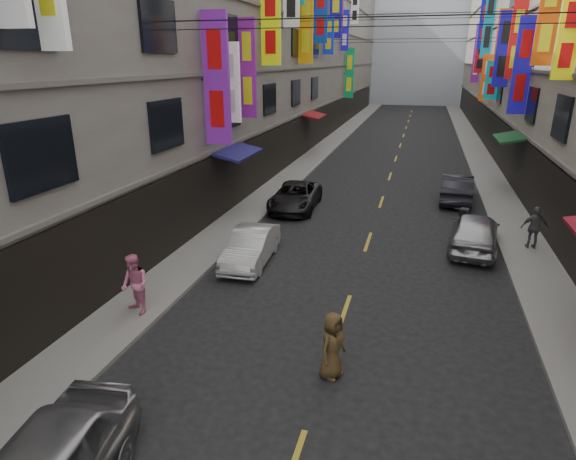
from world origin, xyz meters
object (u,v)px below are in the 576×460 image
Objects in this scene: car_left_mid at (251,246)px; pedestrian_crossing at (332,346)px; scooter_far_right at (462,220)px; pedestrian_lfar at (135,285)px; car_right_mid at (475,232)px; pedestrian_rfar at (535,228)px; car_left_far at (295,196)px; car_right_far at (457,188)px.

car_left_mid is 7.04m from pedestrian_crossing.
pedestrian_lfar is (-9.38, -10.37, 0.56)m from scooter_far_right.
pedestrian_lfar reaches higher than car_right_mid.
car_left_mid is at bearing 17.14° from pedestrian_rfar.
car_left_far is at bearing -16.19° from car_right_mid.
pedestrian_lfar is (-1.82, -4.53, 0.38)m from car_left_mid.
car_right_far is at bearing 21.65° from car_left_far.
car_left_far is at bearing -20.75° from pedestrian_rfar.
car_left_mid reaches higher than scooter_far_right.
pedestrian_rfar is (11.82, 8.47, -0.06)m from pedestrian_lfar.
scooter_far_right is 0.39× the size of car_left_far.
car_left_far is at bearing 7.09° from scooter_far_right.
car_right_far is at bearing 11.06° from pedestrian_crossing.
pedestrian_crossing reaches higher than scooter_far_right.
car_right_far is 17.60m from pedestrian_lfar.
pedestrian_rfar is at bearing 65.57° from pedestrian_lfar.
pedestrian_rfar reaches higher than car_left_far.
car_right_mid is at bearing 96.29° from car_right_far.
pedestrian_lfar is 5.98m from pedestrian_crossing.
car_right_far is (-0.02, 4.53, 0.27)m from scooter_far_right.
pedestrian_rfar is at bearing 114.64° from car_right_far.
scooter_far_right is at bearing -42.29° from pedestrian_rfar.
car_left_far reaches higher than car_left_mid.
car_left_mid is 4.90m from pedestrian_lfar.
pedestrian_crossing reaches higher than car_left_mid.
pedestrian_crossing is (-3.82, -9.28, 0.08)m from car_right_mid.
scooter_far_right is at bearing 77.79° from pedestrian_lfar.
pedestrian_lfar is at bearing 31.26° from pedestrian_rfar.
car_right_mid is at bearing 112.09° from scooter_far_right.
car_right_mid is 0.99× the size of car_right_far.
pedestrian_rfar reaches higher than car_right_far.
car_right_mid is 2.63× the size of pedestrian_crossing.
car_right_mid reaches higher than car_left_mid.
car_left_far is 13.36m from pedestrian_crossing.
scooter_far_right is 2.36m from car_right_mid.
pedestrian_lfar is (-9.67, -8.04, 0.27)m from car_right_mid.
car_right_far is 2.62× the size of pedestrian_rfar.
pedestrian_crossing is at bearing 88.16° from scooter_far_right.
pedestrian_crossing is at bearing 54.04° from pedestrian_rfar.
pedestrian_rfar is (2.44, -1.90, 0.50)m from scooter_far_right.
pedestrian_lfar is at bearing 101.41° from pedestrian_crossing.
car_left_mid is 8.60m from car_right_mid.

